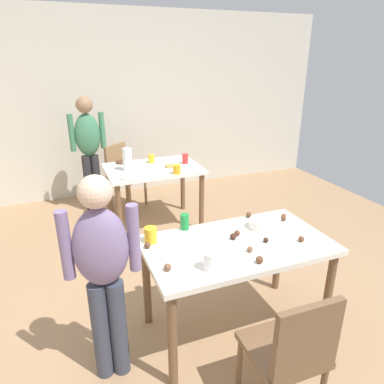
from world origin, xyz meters
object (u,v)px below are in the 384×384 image
object	(u,v)px
dining_table_near	(237,255)
pitcher_far	(127,160)
mixing_bowl	(261,224)
chair_far_table	(122,172)
dining_table_far	(153,176)
person_adult_far	(89,145)
person_girl_near	(103,267)
chair_near_table	(292,350)
soda_can	(185,222)

from	to	relation	value
dining_table_near	pitcher_far	size ratio (longest dim) A/B	5.07
mixing_bowl	chair_far_table	bearing A→B (deg)	103.00
dining_table_far	person_adult_far	world-z (taller)	person_adult_far
person_girl_near	chair_near_table	bearing A→B (deg)	-37.87
person_girl_near	mixing_bowl	size ratio (longest dim) A/B	7.54
chair_near_table	person_girl_near	size ratio (longest dim) A/B	0.63
person_girl_near	soda_can	bearing A→B (deg)	31.22
mixing_bowl	soda_can	xyz separation A→B (m)	(-0.55, 0.19, 0.03)
chair_far_table	soda_can	bearing A→B (deg)	-89.13
chair_far_table	pitcher_far	distance (m)	0.84
chair_near_table	person_adult_far	xyz separation A→B (m)	(-0.65, 3.44, 0.41)
dining_table_near	person_girl_near	bearing A→B (deg)	-175.91
chair_far_table	dining_table_far	bearing A→B (deg)	-71.73
mixing_bowl	soda_can	world-z (taller)	soda_can
dining_table_far	chair_near_table	size ratio (longest dim) A/B	1.26
dining_table_far	chair_far_table	distance (m)	0.78
chair_near_table	chair_far_table	bearing A→B (deg)	94.11
dining_table_far	pitcher_far	size ratio (longest dim) A/B	4.25
soda_can	pitcher_far	world-z (taller)	pitcher_far
chair_far_table	person_girl_near	xyz separation A→B (m)	(-0.63, -2.74, 0.33)
mixing_bowl	person_adult_far	bearing A→B (deg)	111.17
dining_table_far	soda_can	xyz separation A→B (m)	(-0.20, -1.62, 0.17)
dining_table_far	mixing_bowl	xyz separation A→B (m)	(0.35, -1.81, 0.14)
chair_far_table	mixing_bowl	bearing A→B (deg)	-77.00
person_adult_far	soda_can	size ratio (longest dim) A/B	12.44
chair_far_table	person_adult_far	xyz separation A→B (m)	(-0.40, 0.01, 0.41)
person_adult_far	pitcher_far	xyz separation A→B (m)	(0.34, -0.76, -0.03)
soda_can	dining_table_near	bearing A→B (deg)	-50.92
dining_table_far	chair_far_table	size ratio (longest dim) A/B	1.26
mixing_bowl	pitcher_far	bearing A→B (deg)	109.83
dining_table_near	soda_can	size ratio (longest dim) A/B	10.74
dining_table_near	chair_near_table	bearing A→B (deg)	-94.73
person_girl_near	pitcher_far	world-z (taller)	person_girl_near
pitcher_far	person_adult_far	bearing A→B (deg)	114.26
dining_table_near	pitcher_far	bearing A→B (deg)	100.81
mixing_bowl	dining_table_near	bearing A→B (deg)	-152.99
mixing_bowl	pitcher_far	size ratio (longest dim) A/B	0.71
dining_table_near	soda_can	distance (m)	0.46
chair_far_table	dining_table_near	bearing A→B (deg)	-83.44
dining_table_far	pitcher_far	distance (m)	0.38
chair_far_table	person_adult_far	bearing A→B (deg)	177.99
soda_can	pitcher_far	xyz separation A→B (m)	(-0.10, 1.60, 0.07)
person_adult_far	chair_near_table	bearing A→B (deg)	-79.32
dining_table_near	person_adult_far	xyz separation A→B (m)	(-0.71, 2.69, 0.26)
person_girl_near	pitcher_far	xyz separation A→B (m)	(0.57, 2.00, 0.06)
person_girl_near	soda_can	xyz separation A→B (m)	(0.66, 0.40, -0.01)
chair_far_table	pitcher_far	xyz separation A→B (m)	(-0.06, -0.74, 0.38)
chair_near_table	person_adult_far	size ratio (longest dim) A/B	0.57
chair_near_table	person_adult_far	bearing A→B (deg)	100.68
chair_far_table	person_girl_near	size ratio (longest dim) A/B	0.63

